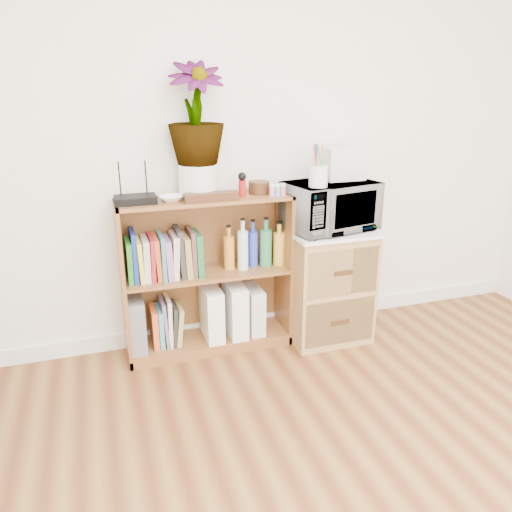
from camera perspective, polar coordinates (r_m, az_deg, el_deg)
name	(u,v)px	position (r m, az deg, el deg)	size (l,w,h in m)	color
skirting_board	(255,321)	(3.38, -0.07, -7.46)	(4.00, 0.02, 0.10)	white
bookshelf	(207,275)	(3.00, -5.61, -2.23)	(1.00, 0.30, 0.95)	brown
wicker_unit	(325,284)	(3.22, 7.93, -3.24)	(0.50, 0.45, 0.70)	#9E7542
microwave	(330,206)	(3.05, 8.45, 5.68)	(0.52, 0.35, 0.29)	silver
pen_cup	(318,176)	(2.86, 7.13, 9.02)	(0.11, 0.11, 0.12)	white
small_appliance	(341,163)	(3.12, 9.73, 10.42)	(0.24, 0.20, 0.19)	silver
router	(135,200)	(2.79, -13.63, 6.29)	(0.22, 0.15, 0.04)	black
white_bowl	(171,198)	(2.80, -9.72, 6.52)	(0.13, 0.13, 0.03)	white
plant_pot	(198,181)	(2.86, -6.60, 8.53)	(0.22, 0.22, 0.19)	silver
potted_plant	(196,113)	(2.82, -6.89, 15.89)	(0.31, 0.31, 0.55)	#28652C
trinket_box	(211,197)	(2.77, -5.13, 6.75)	(0.30, 0.08, 0.05)	#371A0F
kokeshi_doll	(242,188)	(2.87, -1.59, 7.72)	(0.04, 0.04, 0.09)	#A01613
wooden_bowl	(259,187)	(2.95, 0.34, 7.84)	(0.12, 0.12, 0.07)	#351D0E
paint_jars	(278,192)	(2.89, 2.48, 7.35)	(0.10, 0.04, 0.05)	pink
file_box	(136,322)	(3.05, -13.57, -7.39)	(0.10, 0.26, 0.32)	slate
magazine_holder_left	(212,312)	(3.09, -5.09, -6.44)	(0.10, 0.26, 0.33)	white
magazine_holder_mid	(235,309)	(3.13, -2.43, -6.03)	(0.11, 0.27, 0.33)	white
magazine_holder_right	(253,309)	(3.16, -0.33, -6.07)	(0.09, 0.23, 0.29)	silver
cookbooks	(164,256)	(2.91, -10.44, 0.02)	(0.43, 0.20, 0.29)	#237920
liquor_bottles	(262,244)	(3.04, 0.65, 1.38)	(0.47, 0.07, 0.30)	orange
lower_books	(166,324)	(3.08, -10.26, -7.60)	(0.19, 0.19, 0.29)	#DF5B27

